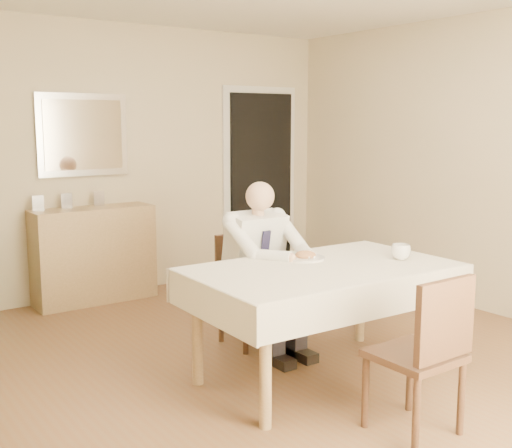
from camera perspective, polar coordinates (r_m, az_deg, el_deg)
room at (r=4.25m, az=2.72°, el=4.04°), size 5.00×5.02×2.60m
doorway at (r=7.17m, az=0.40°, el=3.73°), size 0.96×0.07×2.10m
mirror at (r=6.20m, az=-15.12°, el=7.66°), size 0.86×0.04×0.76m
dining_table at (r=4.18m, az=5.88°, el=-4.87°), size 1.74×1.06×0.75m
chair_far at (r=4.90m, az=-0.90°, el=-5.21°), size 0.42×0.42×0.83m
chair_near at (r=3.55m, az=14.93°, el=-10.56°), size 0.42×0.42×0.89m
seated_man at (r=4.63m, az=1.05°, el=-3.16°), size 0.48×0.72×1.24m
plate at (r=4.36m, az=4.42°, el=-3.03°), size 0.26×0.26×0.02m
food at (r=4.35m, az=4.42°, el=-2.75°), size 0.14×0.14×0.06m
knife at (r=4.33m, az=5.33°, el=-2.88°), size 0.01×0.13×0.01m
fork at (r=4.28m, az=4.52°, el=-3.01°), size 0.01×0.13×0.01m
coffee_mug at (r=4.44m, az=12.75°, el=-2.44°), size 0.16×0.16×0.10m
sideboard at (r=6.18m, az=-14.22°, el=-2.66°), size 1.11×0.38×0.89m
photo_frame_left at (r=5.99m, az=-18.82°, el=1.75°), size 0.10×0.02×0.14m
photo_frame_center at (r=6.09m, az=-16.49°, el=1.98°), size 0.10×0.02×0.14m
photo_frame_right at (r=6.20m, az=-13.80°, el=2.21°), size 0.10×0.02×0.14m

